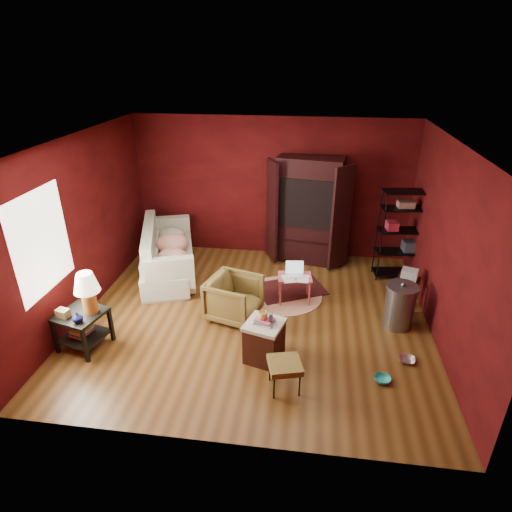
{
  "coord_description": "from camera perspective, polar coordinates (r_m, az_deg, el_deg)",
  "views": [
    {
      "loc": [
        0.81,
        -5.76,
        3.93
      ],
      "look_at": [
        0.0,
        0.2,
        1.0
      ],
      "focal_mm": 30.0,
      "sensor_mm": 36.0,
      "label": 1
    }
  ],
  "objects": [
    {
      "name": "tv_armoire",
      "position": [
        8.5,
        7.03,
        6.32
      ],
      "size": [
        1.65,
        1.04,
        2.12
      ],
      "rotation": [
        0.0,
        0.0,
        -0.16
      ],
      "color": "black",
      "rests_on": "ground"
    },
    {
      "name": "pet_bowl_steel",
      "position": [
        6.42,
        19.59,
        -12.33
      ],
      "size": [
        0.23,
        0.11,
        0.22
      ],
      "primitive_type": "imported",
      "rotation": [
        0.0,
        0.0,
        -0.24
      ],
      "color": "silver",
      "rests_on": "ground"
    },
    {
      "name": "small_stand",
      "position": [
        7.42,
        19.68,
        -2.95
      ],
      "size": [
        0.45,
        0.45,
        0.71
      ],
      "rotation": [
        0.0,
        0.0,
        -0.33
      ],
      "color": "black",
      "rests_on": "ground"
    },
    {
      "name": "room",
      "position": [
        6.34,
        -0.62,
        2.45
      ],
      "size": [
        5.54,
        5.04,
        2.84
      ],
      "color": "brown",
      "rests_on": "ground"
    },
    {
      "name": "sofa",
      "position": [
        8.26,
        -11.91,
        0.19
      ],
      "size": [
        1.2,
        2.22,
        0.83
      ],
      "primitive_type": "imported",
      "rotation": [
        0.0,
        0.0,
        1.86
      ],
      "color": "beige",
      "rests_on": "ground"
    },
    {
      "name": "pet_bowl_turquoise",
      "position": [
        6.0,
        16.6,
        -14.97
      ],
      "size": [
        0.23,
        0.12,
        0.22
      ],
      "primitive_type": "imported",
      "rotation": [
        0.0,
        0.0,
        0.27
      ],
      "color": "#27B6B1",
      "rests_on": "ground"
    },
    {
      "name": "rug_round",
      "position": [
        7.6,
        3.62,
        -5.19
      ],
      "size": [
        1.66,
        1.66,
        0.01
      ],
      "rotation": [
        0.0,
        0.0,
        0.24
      ],
      "color": "beige",
      "rests_on": "ground"
    },
    {
      "name": "sofa_cushions",
      "position": [
        8.25,
        -11.8,
        0.34
      ],
      "size": [
        1.45,
        2.29,
        0.9
      ],
      "rotation": [
        0.0,
        0.0,
        0.31
      ],
      "color": "beige",
      "rests_on": "sofa"
    },
    {
      "name": "rug_oriental",
      "position": [
        7.78,
        4.61,
        -4.35
      ],
      "size": [
        1.4,
        1.22,
        0.01
      ],
      "rotation": [
        0.0,
        0.0,
        0.45
      ],
      "color": "#4E1415",
      "rests_on": "ground"
    },
    {
      "name": "side_table",
      "position": [
        6.48,
        -21.93,
        -5.94
      ],
      "size": [
        0.72,
        0.72,
        1.18
      ],
      "rotation": [
        0.0,
        0.0,
        -0.25
      ],
      "color": "black",
      "rests_on": "ground"
    },
    {
      "name": "armchair",
      "position": [
        6.82,
        -2.94,
        -5.39
      ],
      "size": [
        0.88,
        0.91,
        0.77
      ],
      "primitive_type": "imported",
      "rotation": [
        0.0,
        0.0,
        1.29
      ],
      "color": "black",
      "rests_on": "ground"
    },
    {
      "name": "hamper",
      "position": [
        6.0,
        1.1,
        -11.18
      ],
      "size": [
        0.6,
        0.6,
        0.69
      ],
      "rotation": [
        0.0,
        0.0,
        -0.28
      ],
      "color": "#421C0F",
      "rests_on": "ground"
    },
    {
      "name": "footstool",
      "position": [
        5.53,
        3.86,
        -14.41
      ],
      "size": [
        0.49,
        0.49,
        0.41
      ],
      "rotation": [
        0.0,
        0.0,
        0.27
      ],
      "color": "black",
      "rests_on": "ground"
    },
    {
      "name": "vase",
      "position": [
        6.34,
        -22.72,
        -7.58
      ],
      "size": [
        0.17,
        0.18,
        0.15
      ],
      "primitive_type": "imported",
      "rotation": [
        0.0,
        0.0,
        0.17
      ],
      "color": "#0E1146",
      "rests_on": "side_table"
    },
    {
      "name": "laptop_desk",
      "position": [
        7.25,
        5.18,
        -3.03
      ],
      "size": [
        0.6,
        0.5,
        0.7
      ],
      "rotation": [
        0.0,
        0.0,
        0.12
      ],
      "color": "#E16767",
      "rests_on": "ground"
    },
    {
      "name": "wire_shelving",
      "position": [
        8.24,
        18.91,
        3.17
      ],
      "size": [
        0.87,
        0.47,
        1.7
      ],
      "rotation": [
        0.0,
        0.0,
        0.13
      ],
      "color": "black",
      "rests_on": "ground"
    },
    {
      "name": "mug",
      "position": [
        5.76,
        0.9,
        -7.81
      ],
      "size": [
        0.16,
        0.13,
        0.13
      ],
      "primitive_type": "imported",
      "rotation": [
        0.0,
        0.0,
        0.24
      ],
      "color": "#F1D576",
      "rests_on": "hamper"
    },
    {
      "name": "trash_can",
      "position": [
        6.99,
        18.6,
        -6.28
      ],
      "size": [
        0.61,
        0.61,
        0.76
      ],
      "rotation": [
        0.0,
        0.0,
        -0.31
      ],
      "color": "gray",
      "rests_on": "ground"
    }
  ]
}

